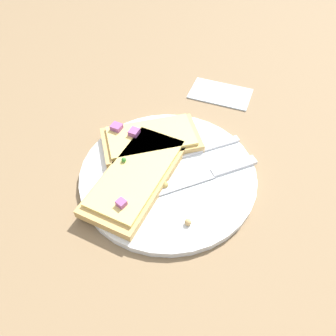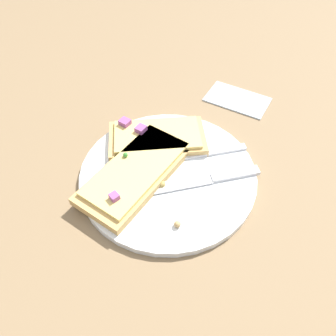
# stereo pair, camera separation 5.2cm
# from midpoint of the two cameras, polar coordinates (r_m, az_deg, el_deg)

# --- Properties ---
(ground_plane) EXTENTS (4.00, 4.00, 0.00)m
(ground_plane) POSITION_cam_midpoint_polar(r_m,az_deg,el_deg) (0.53, -2.77, -1.70)
(ground_plane) COLOR #7F6647
(plate) EXTENTS (0.28, 0.28, 0.01)m
(plate) POSITION_cam_midpoint_polar(r_m,az_deg,el_deg) (0.53, -2.79, -1.29)
(plate) COLOR white
(plate) RESTS_ON ground
(fork) EXTENTS (0.18, 0.17, 0.01)m
(fork) POSITION_cam_midpoint_polar(r_m,az_deg,el_deg) (0.54, -2.36, 1.58)
(fork) COLOR silver
(fork) RESTS_ON plate
(knife) EXTENTS (0.16, 0.15, 0.01)m
(knife) POSITION_cam_midpoint_polar(r_m,az_deg,el_deg) (0.52, 4.02, -1.36)
(knife) COLOR silver
(knife) RESTS_ON plate
(pizza_slice_main) EXTENTS (0.11, 0.21, 0.03)m
(pizza_slice_main) POSITION_cam_midpoint_polar(r_m,az_deg,el_deg) (0.51, -8.25, -1.33)
(pizza_slice_main) COLOR tan
(pizza_slice_main) RESTS_ON plate
(pizza_slice_corner) EXTENTS (0.18, 0.16, 0.03)m
(pizza_slice_corner) POSITION_cam_midpoint_polar(r_m,az_deg,el_deg) (0.56, -5.66, 4.92)
(pizza_slice_corner) COLOR tan
(pizza_slice_corner) RESTS_ON plate
(crumb_scatter) EXTENTS (0.06, 0.06, 0.01)m
(crumb_scatter) POSITION_cam_midpoint_polar(r_m,az_deg,el_deg) (0.48, -2.05, -5.65)
(crumb_scatter) COLOR tan
(crumb_scatter) RESTS_ON plate
(napkin) EXTENTS (0.12, 0.07, 0.01)m
(napkin) POSITION_cam_midpoint_polar(r_m,az_deg,el_deg) (0.69, 6.98, 12.72)
(napkin) COLOR silver
(napkin) RESTS_ON ground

